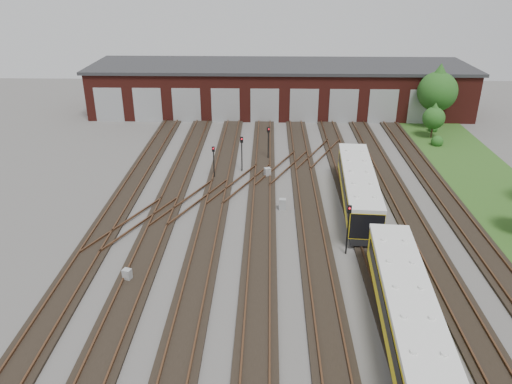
{
  "coord_description": "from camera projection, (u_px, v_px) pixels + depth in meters",
  "views": [
    {
      "loc": [
        -1.46,
        -28.29,
        18.76
      ],
      "look_at": [
        -2.42,
        8.11,
        2.0
      ],
      "focal_mm": 35.0,
      "sensor_mm": 36.0,
      "label": 1
    }
  ],
  "objects": [
    {
      "name": "signal_mast_1",
      "position": [
        214.0,
        158.0,
        46.84
      ],
      "size": [
        0.28,
        0.26,
        3.21
      ],
      "rotation": [
        0.0,
        0.0,
        0.23
      ],
      "color": "black",
      "rests_on": "ground"
    },
    {
      "name": "tree_1",
      "position": [
        434.0,
        115.0,
        57.61
      ],
      "size": [
        2.56,
        2.56,
        4.24
      ],
      "color": "#312616",
      "rests_on": "ground"
    },
    {
      "name": "tree_0",
      "position": [
        438.0,
        87.0,
        60.46
      ],
      "size": [
        4.78,
        4.78,
        7.93
      ],
      "color": "#312616",
      "rests_on": "ground"
    },
    {
      "name": "relay_cabinet_0",
      "position": [
        127.0,
        275.0,
        32.17
      ],
      "size": [
        0.63,
        0.57,
        0.86
      ],
      "primitive_type": "cube",
      "rotation": [
        0.0,
        0.0,
        -0.31
      ],
      "color": "#959899",
      "rests_on": "ground"
    },
    {
      "name": "signal_mast_0",
      "position": [
        242.0,
        149.0,
        48.47
      ],
      "size": [
        0.31,
        0.29,
        3.54
      ],
      "rotation": [
        0.0,
        0.0,
        0.14
      ],
      "color": "black",
      "rests_on": "ground"
    },
    {
      "name": "metro_train",
      "position": [
        405.0,
        309.0,
        26.8
      ],
      "size": [
        3.5,
        46.16,
        2.9
      ],
      "rotation": [
        0.0,
        0.0,
        -0.07
      ],
      "color": "black",
      "rests_on": "ground"
    },
    {
      "name": "bush_2",
      "position": [
        433.0,
        127.0,
        60.73
      ],
      "size": [
        1.11,
        1.11,
        1.11
      ],
      "primitive_type": "sphere",
      "color": "#174213",
      "rests_on": "ground"
    },
    {
      "name": "relay_cabinet_1",
      "position": [
        267.0,
        173.0,
        47.79
      ],
      "size": [
        0.72,
        0.67,
        0.95
      ],
      "primitive_type": "cube",
      "rotation": [
        0.0,
        0.0,
        0.43
      ],
      "color": "#959899",
      "rests_on": "ground"
    },
    {
      "name": "bush_1",
      "position": [
        437.0,
        140.0,
        56.02
      ],
      "size": [
        1.34,
        1.34,
        1.34
      ],
      "primitive_type": "sphere",
      "color": "#174213",
      "rests_on": "ground"
    },
    {
      "name": "track_network",
      "position": [
        286.0,
        264.0,
        33.99
      ],
      "size": [
        30.4,
        70.0,
        0.33
      ],
      "color": "black",
      "rests_on": "ground"
    },
    {
      "name": "relay_cabinet_2",
      "position": [
        282.0,
        204.0,
        41.51
      ],
      "size": [
        0.6,
        0.51,
        0.95
      ],
      "primitive_type": "cube",
      "rotation": [
        0.0,
        0.0,
        -0.05
      ],
      "color": "#959899",
      "rests_on": "ground"
    },
    {
      "name": "relay_cabinet_4",
      "position": [
        365.0,
        170.0,
        48.35
      ],
      "size": [
        0.63,
        0.53,
        1.02
      ],
      "primitive_type": "cube",
      "rotation": [
        0.0,
        0.0,
        -0.04
      ],
      "color": "#959899",
      "rests_on": "ground"
    },
    {
      "name": "grass_verge",
      "position": [
        510.0,
        207.0,
        42.12
      ],
      "size": [
        8.0,
        55.0,
        0.05
      ],
      "primitive_type": "cube",
      "color": "#294B19",
      "rests_on": "ground"
    },
    {
      "name": "ground",
      "position": [
        289.0,
        270.0,
        33.5
      ],
      "size": [
        120.0,
        120.0,
        0.0
      ],
      "primitive_type": "plane",
      "color": "#43413E",
      "rests_on": "ground"
    },
    {
      "name": "maintenance_shed",
      "position": [
        280.0,
        87.0,
        68.46
      ],
      "size": [
        51.0,
        12.5,
        6.35
      ],
      "color": "#4E1913",
      "rests_on": "ground"
    },
    {
      "name": "relay_cabinet_3",
      "position": [
        347.0,
        150.0,
        53.37
      ],
      "size": [
        0.72,
        0.65,
        0.99
      ],
      "primitive_type": "cube",
      "rotation": [
        0.0,
        0.0,
        0.32
      ],
      "color": "#959899",
      "rests_on": "ground"
    },
    {
      "name": "signal_mast_3",
      "position": [
        348.0,
        224.0,
        34.35
      ],
      "size": [
        0.3,
        0.28,
        3.81
      ],
      "rotation": [
        0.0,
        0.0,
        -0.12
      ],
      "color": "black",
      "rests_on": "ground"
    },
    {
      "name": "signal_mast_2",
      "position": [
        268.0,
        139.0,
        51.43
      ],
      "size": [
        0.31,
        0.3,
        3.48
      ],
      "rotation": [
        0.0,
        0.0,
        0.38
      ],
      "color": "black",
      "rests_on": "ground"
    }
  ]
}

